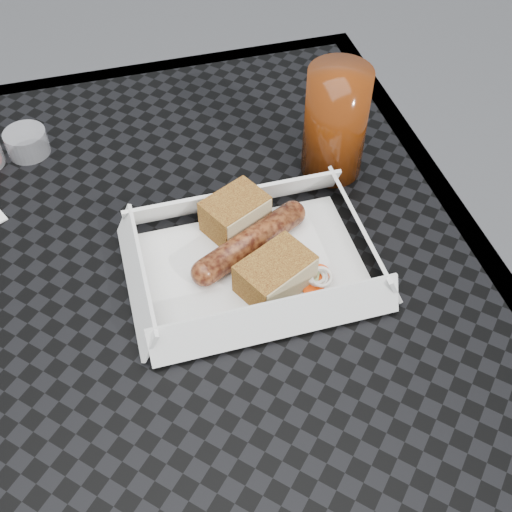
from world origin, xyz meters
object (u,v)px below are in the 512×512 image
at_px(patio_table, 122,338).
at_px(drink_glass, 335,123).
at_px(bratwurst, 250,242).
at_px(food_tray, 253,267).

height_order(patio_table, drink_glass, drink_glass).
bearing_deg(patio_table, bratwurst, 6.61).
distance_m(food_tray, bratwurst, 0.03).
bearing_deg(drink_glass, patio_table, -156.24).
bearing_deg(food_tray, drink_glass, 43.96).
relative_size(patio_table, drink_glass, 6.05).
height_order(food_tray, drink_glass, drink_glass).
distance_m(patio_table, bratwurst, 0.18).
height_order(patio_table, bratwurst, bratwurst).
bearing_deg(patio_table, drink_glass, 23.76).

